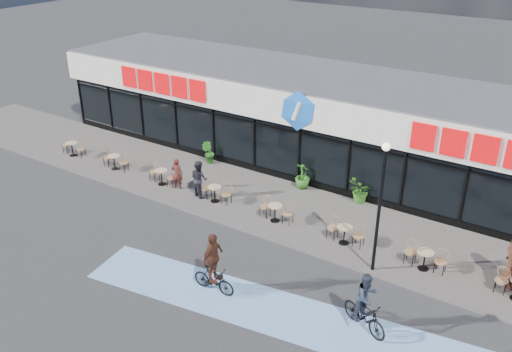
{
  "coord_description": "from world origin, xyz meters",
  "views": [
    {
      "loc": [
        10.92,
        -13.57,
        11.7
      ],
      "look_at": [
        -0.14,
        3.5,
        1.84
      ],
      "focal_mm": 38.0,
      "sensor_mm": 36.0,
      "label": 1
    }
  ],
  "objects_px": {
    "potted_plant_mid": "(303,176)",
    "cyclist_b": "(365,307)",
    "patron_right": "(199,179)",
    "patron_left": "(177,174)",
    "lamp_post": "(381,197)",
    "potted_plant_right": "(360,191)",
    "cyclist_a": "(213,268)",
    "potted_plant_left": "(208,153)",
    "bistro_set_0": "(74,147)"
  },
  "relations": [
    {
      "from": "lamp_post",
      "to": "potted_plant_mid",
      "type": "distance_m",
      "value": 7.2
    },
    {
      "from": "potted_plant_left",
      "to": "patron_right",
      "type": "distance_m",
      "value": 3.68
    },
    {
      "from": "potted_plant_mid",
      "to": "cyclist_b",
      "type": "relative_size",
      "value": 0.61
    },
    {
      "from": "potted_plant_mid",
      "to": "lamp_post",
      "type": "bearing_deg",
      "value": -39.59
    },
    {
      "from": "potted_plant_right",
      "to": "patron_left",
      "type": "xyz_separation_m",
      "value": [
        -7.71,
        -3.32,
        0.19
      ]
    },
    {
      "from": "potted_plant_right",
      "to": "patron_left",
      "type": "bearing_deg",
      "value": -156.71
    },
    {
      "from": "bistro_set_0",
      "to": "cyclist_a",
      "type": "distance_m",
      "value": 14.16
    },
    {
      "from": "potted_plant_left",
      "to": "cyclist_a",
      "type": "relative_size",
      "value": 0.49
    },
    {
      "from": "potted_plant_left",
      "to": "cyclist_a",
      "type": "height_order",
      "value": "cyclist_a"
    },
    {
      "from": "potted_plant_left",
      "to": "patron_right",
      "type": "xyz_separation_m",
      "value": [
        1.89,
        -3.14,
        0.3
      ]
    },
    {
      "from": "patron_left",
      "to": "patron_right",
      "type": "height_order",
      "value": "patron_right"
    },
    {
      "from": "patron_left",
      "to": "cyclist_b",
      "type": "height_order",
      "value": "cyclist_b"
    },
    {
      "from": "cyclist_b",
      "to": "potted_plant_right",
      "type": "bearing_deg",
      "value": 114.03
    },
    {
      "from": "potted_plant_right",
      "to": "cyclist_a",
      "type": "relative_size",
      "value": 0.49
    },
    {
      "from": "cyclist_a",
      "to": "bistro_set_0",
      "type": "bearing_deg",
      "value": 158.64
    },
    {
      "from": "bistro_set_0",
      "to": "lamp_post",
      "type": "bearing_deg",
      "value": -3.69
    },
    {
      "from": "bistro_set_0",
      "to": "patron_left",
      "type": "distance_m",
      "value": 7.19
    },
    {
      "from": "bistro_set_0",
      "to": "patron_right",
      "type": "distance_m",
      "value": 8.52
    },
    {
      "from": "patron_left",
      "to": "cyclist_b",
      "type": "distance_m",
      "value": 11.77
    },
    {
      "from": "bistro_set_0",
      "to": "cyclist_b",
      "type": "distance_m",
      "value": 18.68
    },
    {
      "from": "bistro_set_0",
      "to": "potted_plant_right",
      "type": "xyz_separation_m",
      "value": [
        14.9,
        3.32,
        0.1
      ]
    },
    {
      "from": "bistro_set_0",
      "to": "potted_plant_mid",
      "type": "xyz_separation_m",
      "value": [
        12.06,
        3.23,
        0.17
      ]
    },
    {
      "from": "lamp_post",
      "to": "potted_plant_left",
      "type": "height_order",
      "value": "lamp_post"
    },
    {
      "from": "cyclist_a",
      "to": "cyclist_b",
      "type": "relative_size",
      "value": 1.11
    },
    {
      "from": "lamp_post",
      "to": "bistro_set_0",
      "type": "relative_size",
      "value": 3.21
    },
    {
      "from": "potted_plant_mid",
      "to": "cyclist_a",
      "type": "distance_m",
      "value": 8.46
    },
    {
      "from": "lamp_post",
      "to": "potted_plant_right",
      "type": "bearing_deg",
      "value": 118.51
    },
    {
      "from": "patron_left",
      "to": "cyclist_b",
      "type": "bearing_deg",
      "value": 141.14
    },
    {
      "from": "patron_right",
      "to": "potted_plant_left",
      "type": "bearing_deg",
      "value": -39.98
    },
    {
      "from": "lamp_post",
      "to": "potted_plant_mid",
      "type": "bearing_deg",
      "value": 140.41
    },
    {
      "from": "lamp_post",
      "to": "potted_plant_left",
      "type": "relative_size",
      "value": 4.42
    },
    {
      "from": "patron_right",
      "to": "cyclist_a",
      "type": "height_order",
      "value": "cyclist_a"
    },
    {
      "from": "potted_plant_mid",
      "to": "potted_plant_right",
      "type": "xyz_separation_m",
      "value": [
        2.84,
        0.09,
        -0.06
      ]
    },
    {
      "from": "bistro_set_0",
      "to": "potted_plant_left",
      "type": "distance_m",
      "value": 7.31
    },
    {
      "from": "patron_right",
      "to": "bistro_set_0",
      "type": "bearing_deg",
      "value": 18.76
    },
    {
      "from": "lamp_post",
      "to": "patron_right",
      "type": "height_order",
      "value": "lamp_post"
    },
    {
      "from": "bistro_set_0",
      "to": "patron_left",
      "type": "bearing_deg",
      "value": 0.02
    },
    {
      "from": "potted_plant_mid",
      "to": "potted_plant_right",
      "type": "relative_size",
      "value": 1.11
    },
    {
      "from": "patron_right",
      "to": "cyclist_a",
      "type": "xyz_separation_m",
      "value": [
        4.67,
        -5.13,
        0.01
      ]
    },
    {
      "from": "patron_right",
      "to": "lamp_post",
      "type": "bearing_deg",
      "value": -168.14
    },
    {
      "from": "potted_plant_right",
      "to": "cyclist_b",
      "type": "distance_m",
      "value": 8.15
    },
    {
      "from": "potted_plant_right",
      "to": "patron_left",
      "type": "height_order",
      "value": "patron_left"
    },
    {
      "from": "lamp_post",
      "to": "patron_left",
      "type": "bearing_deg",
      "value": 173.7
    },
    {
      "from": "lamp_post",
      "to": "patron_left",
      "type": "distance_m",
      "value": 10.41
    },
    {
      "from": "patron_right",
      "to": "cyclist_a",
      "type": "distance_m",
      "value": 6.94
    },
    {
      "from": "patron_left",
      "to": "cyclist_a",
      "type": "xyz_separation_m",
      "value": [
        5.99,
        -5.16,
        0.11
      ]
    },
    {
      "from": "bistro_set_0",
      "to": "patron_right",
      "type": "bearing_deg",
      "value": -0.16
    },
    {
      "from": "potted_plant_right",
      "to": "potted_plant_mid",
      "type": "bearing_deg",
      "value": -178.1
    },
    {
      "from": "potted_plant_left",
      "to": "potted_plant_mid",
      "type": "relative_size",
      "value": 0.9
    },
    {
      "from": "patron_right",
      "to": "cyclist_b",
      "type": "height_order",
      "value": "cyclist_b"
    }
  ]
}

